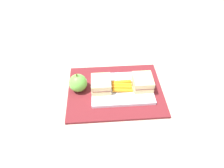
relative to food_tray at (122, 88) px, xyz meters
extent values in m
plane|color=#B7AD99|center=(0.03, 0.00, -0.02)|extent=(2.40, 2.40, 0.00)
cube|color=maroon|center=(0.03, 0.00, -0.01)|extent=(0.36, 0.28, 0.01)
cube|color=white|center=(0.00, 0.00, 0.00)|extent=(0.23, 0.17, 0.01)
cube|color=#DBC189|center=(-0.08, 0.00, 0.01)|extent=(0.07, 0.08, 0.02)
cube|color=pink|center=(-0.08, 0.00, 0.03)|extent=(0.07, 0.07, 0.01)
cube|color=#DBC189|center=(-0.08, 0.00, 0.04)|extent=(0.07, 0.08, 0.02)
cube|color=#DBC189|center=(0.08, 0.00, 0.01)|extent=(0.07, 0.08, 0.02)
cube|color=pink|center=(0.08, 0.00, 0.03)|extent=(0.07, 0.07, 0.01)
cube|color=#DBC189|center=(0.08, 0.00, 0.04)|extent=(0.07, 0.08, 0.02)
cylinder|color=orange|center=(0.00, -0.02, 0.01)|extent=(0.08, 0.01, 0.02)
cylinder|color=orange|center=(0.00, -0.01, 0.01)|extent=(0.08, 0.01, 0.02)
cylinder|color=orange|center=(0.00, 0.01, 0.01)|extent=(0.08, 0.01, 0.02)
cylinder|color=orange|center=(0.00, 0.02, 0.01)|extent=(0.08, 0.01, 0.02)
sphere|color=#66B742|center=(0.16, -0.01, 0.03)|extent=(0.07, 0.07, 0.07)
cylinder|color=brown|center=(0.16, -0.01, 0.07)|extent=(0.01, 0.01, 0.01)
camera|label=1|loc=(0.08, 0.53, 0.55)|focal=32.07mm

